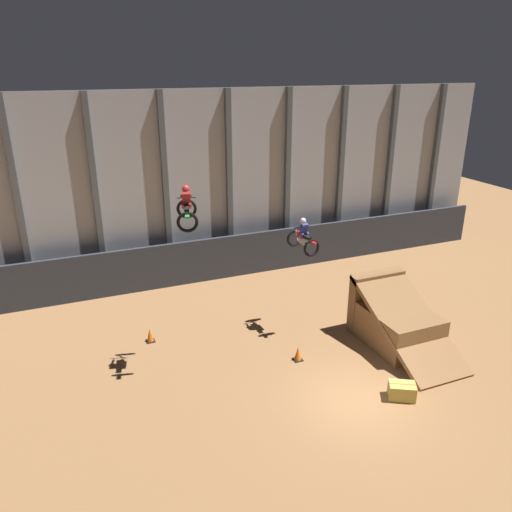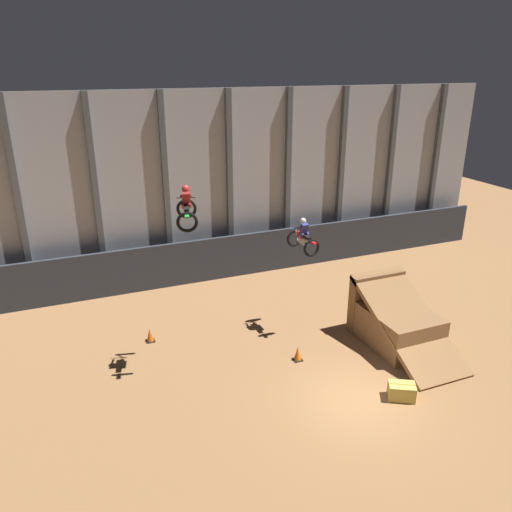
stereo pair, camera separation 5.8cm
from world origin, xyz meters
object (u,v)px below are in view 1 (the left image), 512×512
at_px(rider_bike_right_air, 303,238).
at_px(traffic_cone_near_ramp, 298,354).
at_px(hay_bale_trackside, 402,391).
at_px(rider_bike_left_air, 187,209).
at_px(dirt_ramp, 394,320).
at_px(traffic_cone_arena_edge, 150,335).

xyz_separation_m(rider_bike_right_air, traffic_cone_near_ramp, (-1.32, -2.39, -3.82)).
bearing_deg(hay_bale_trackside, rider_bike_left_air, 140.51).
height_order(dirt_ramp, rider_bike_left_air, rider_bike_left_air).
relative_size(rider_bike_right_air, traffic_cone_arena_edge, 3.03).
bearing_deg(traffic_cone_near_ramp, rider_bike_left_air, 158.88).
bearing_deg(rider_bike_right_air, traffic_cone_arena_edge, 166.48).
bearing_deg(traffic_cone_arena_edge, hay_bale_trackside, -44.20).
relative_size(traffic_cone_arena_edge, hay_bale_trackside, 0.54).
xyz_separation_m(dirt_ramp, traffic_cone_arena_edge, (-9.36, 3.72, -0.63)).
xyz_separation_m(dirt_ramp, hay_bale_trackside, (-2.09, -3.35, -0.63)).
bearing_deg(traffic_cone_arena_edge, dirt_ramp, -21.70).
xyz_separation_m(rider_bike_left_air, traffic_cone_near_ramp, (3.74, -1.45, -5.84)).
bearing_deg(rider_bike_left_air, dirt_ramp, 3.03).
height_order(rider_bike_right_air, traffic_cone_arena_edge, rider_bike_right_air).
xyz_separation_m(rider_bike_left_air, hay_bale_trackside, (5.98, -4.93, -5.84)).
relative_size(traffic_cone_near_ramp, traffic_cone_arena_edge, 1.00).
relative_size(rider_bike_right_air, traffic_cone_near_ramp, 3.03).
bearing_deg(traffic_cone_arena_edge, rider_bike_right_air, -10.67).
relative_size(rider_bike_right_air, hay_bale_trackside, 1.63).
relative_size(rider_bike_left_air, traffic_cone_arena_edge, 3.14).
xyz_separation_m(dirt_ramp, rider_bike_left_air, (-8.07, 1.58, 5.21)).
bearing_deg(rider_bike_right_air, hay_bale_trackside, -84.01).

